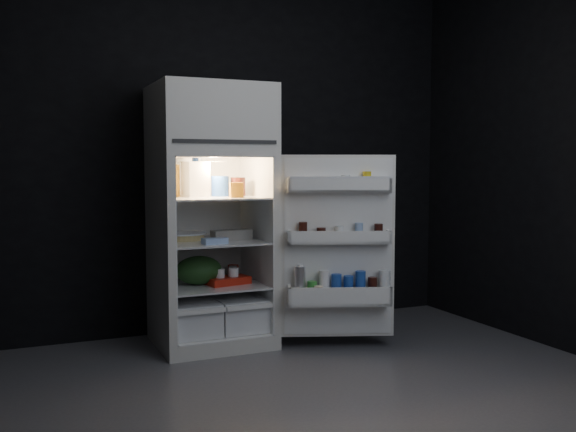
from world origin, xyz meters
name	(u,v)px	position (x,y,z in m)	size (l,w,h in m)	color
floor	(304,404)	(0.00, 0.00, 0.00)	(4.00, 3.40, 0.00)	#56565C
wall_back	(208,151)	(0.00, 1.70, 1.35)	(4.00, 0.00, 2.70)	black
refrigerator	(210,207)	(-0.10, 1.32, 0.96)	(0.76, 0.71, 1.78)	silver
fridge_door	(339,249)	(0.63, 0.81, 0.68)	(0.74, 0.43, 1.22)	silver
milk_jug	(196,179)	(-0.21, 1.30, 1.15)	(0.15, 0.15, 0.24)	white
mayo_jar	(220,186)	(-0.03, 1.33, 1.10)	(0.12, 0.12, 0.14)	#1C429A
jam_jar	(238,187)	(0.10, 1.32, 1.09)	(0.10, 0.10, 0.13)	black
amber_bottle	(174,181)	(-0.33, 1.38, 1.14)	(0.08, 0.08, 0.22)	#B57C1D
small_carton	(236,190)	(0.02, 1.12, 1.08)	(0.09, 0.06, 0.10)	#C57A17
egg_carton	(231,235)	(0.03, 1.25, 0.76)	(0.28, 0.10, 0.07)	gray
pie	(184,237)	(-0.27, 1.39, 0.75)	(0.27, 0.27, 0.04)	tan
flat_package	(215,241)	(-0.14, 1.08, 0.75)	(0.16, 0.08, 0.04)	#87A4D1
wrapped_pkg	(232,234)	(0.08, 1.38, 0.75)	(0.11, 0.09, 0.05)	beige
produce_bag	(199,270)	(-0.20, 1.28, 0.52)	(0.32, 0.27, 0.20)	#193815
yogurt_tray	(228,281)	(-0.01, 1.21, 0.45)	(0.29, 0.16, 0.05)	#B11D0F
small_can_red	(233,271)	(0.11, 1.46, 0.47)	(0.08, 0.08, 0.09)	#B11D0F
small_can_silver	(233,272)	(0.09, 1.41, 0.47)	(0.06, 0.06, 0.09)	silver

